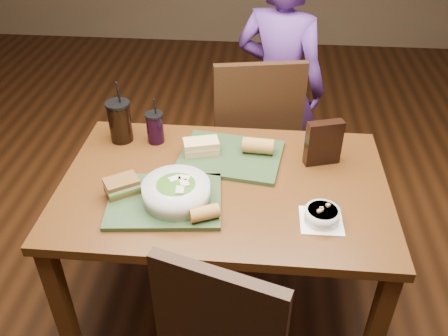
{
  "coord_description": "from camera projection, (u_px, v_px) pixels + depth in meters",
  "views": [
    {
      "loc": [
        0.14,
        -1.49,
        1.9
      ],
      "look_at": [
        0.0,
        0.0,
        0.82
      ],
      "focal_mm": 38.0,
      "sensor_mm": 36.0,
      "label": 1
    }
  ],
  "objects": [
    {
      "name": "chip_bag",
      "position": [
        323.0,
        143.0,
        1.94
      ],
      "size": [
        0.16,
        0.09,
        0.19
      ],
      "primitive_type": "cube",
      "rotation": [
        0.0,
        0.0,
        0.3
      ],
      "color": "black",
      "rests_on": "dining_table"
    },
    {
      "name": "cup_berry",
      "position": [
        155.0,
        128.0,
        2.09
      ],
      "size": [
        0.08,
        0.08,
        0.22
      ],
      "color": "black",
      "rests_on": "dining_table"
    },
    {
      "name": "diner",
      "position": [
        279.0,
        86.0,
        2.67
      ],
      "size": [
        0.61,
        0.51,
        1.43
      ],
      "primitive_type": "imported",
      "rotation": [
        0.0,
        0.0,
        2.76
      ],
      "color": "#502A75",
      "rests_on": "ground"
    },
    {
      "name": "sandwich_near",
      "position": [
        122.0,
        186.0,
        1.79
      ],
      "size": [
        0.15,
        0.14,
        0.06
      ],
      "color": "#593819",
      "rests_on": "tray_near"
    },
    {
      "name": "dining_table",
      "position": [
        224.0,
        200.0,
        1.94
      ],
      "size": [
        1.3,
        0.85,
        0.75
      ],
      "color": "#4B290F",
      "rests_on": "ground"
    },
    {
      "name": "chair_far",
      "position": [
        258.0,
        135.0,
        2.52
      ],
      "size": [
        0.52,
        0.52,
        1.02
      ],
      "color": "black",
      "rests_on": "ground"
    },
    {
      "name": "baguette_near",
      "position": [
        204.0,
        213.0,
        1.67
      ],
      "size": [
        0.12,
        0.09,
        0.05
      ],
      "primitive_type": "cylinder",
      "rotation": [
        0.0,
        1.57,
        0.41
      ],
      "color": "#AD7533",
      "rests_on": "tray_near"
    },
    {
      "name": "sandwich_far",
      "position": [
        201.0,
        146.0,
        2.01
      ],
      "size": [
        0.16,
        0.12,
        0.06
      ],
      "color": "tan",
      "rests_on": "tray_far"
    },
    {
      "name": "tray_far",
      "position": [
        231.0,
        156.0,
        2.02
      ],
      "size": [
        0.46,
        0.38,
        0.02
      ],
      "primitive_type": "cube",
      "rotation": [
        0.0,
        0.0,
        -0.14
      ],
      "color": "#283D1F",
      "rests_on": "dining_table"
    },
    {
      "name": "cup_cola",
      "position": [
        120.0,
        121.0,
        2.09
      ],
      "size": [
        0.11,
        0.11,
        0.29
      ],
      "color": "black",
      "rests_on": "dining_table"
    },
    {
      "name": "baguette_far",
      "position": [
        258.0,
        146.0,
        2.01
      ],
      "size": [
        0.14,
        0.08,
        0.07
      ],
      "primitive_type": "cylinder",
      "rotation": [
        0.0,
        1.57,
        -0.07
      ],
      "color": "#AD7533",
      "rests_on": "tray_far"
    },
    {
      "name": "salad_bowl",
      "position": [
        176.0,
        191.0,
        1.75
      ],
      "size": [
        0.25,
        0.25,
        0.08
      ],
      "color": "silver",
      "rests_on": "tray_near"
    },
    {
      "name": "soup_bowl",
      "position": [
        322.0,
        215.0,
        1.69
      ],
      "size": [
        0.15,
        0.15,
        0.06
      ],
      "color": "white",
      "rests_on": "dining_table"
    },
    {
      "name": "tray_near",
      "position": [
        165.0,
        201.0,
        1.78
      ],
      "size": [
        0.45,
        0.36,
        0.02
      ],
      "primitive_type": "cube",
      "rotation": [
        0.0,
        0.0,
        0.1
      ],
      "color": "#283D1F",
      "rests_on": "dining_table"
    },
    {
      "name": "ground",
      "position": [
        224.0,
        303.0,
        2.33
      ],
      "size": [
        6.0,
        6.0,
        0.0
      ],
      "primitive_type": "plane",
      "color": "#381C0B",
      "rests_on": "ground"
    }
  ]
}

